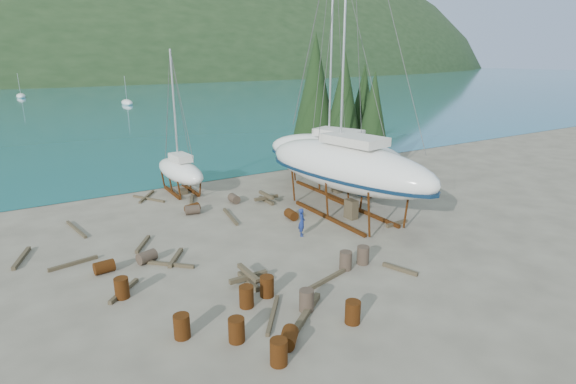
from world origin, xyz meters
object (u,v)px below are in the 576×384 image
small_sailboat_shore (180,170)px  large_sailboat_far (333,153)px  worker (302,222)px  large_sailboat_near (346,166)px

small_sailboat_shore → large_sailboat_far: bearing=-34.3°
large_sailboat_far → small_sailboat_shore: 11.14m
worker → large_sailboat_far: bearing=-18.7°
small_sailboat_shore → worker: small_sailboat_shore is taller
large_sailboat_near → worker: 4.93m
large_sailboat_far → small_sailboat_shore: large_sailboat_far is taller
large_sailboat_far → worker: 9.38m
large_sailboat_near → small_sailboat_shore: size_ratio=1.98×
large_sailboat_near → small_sailboat_shore: (-7.02, 10.17, -1.53)m
large_sailboat_near → small_sailboat_shore: bearing=114.8°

